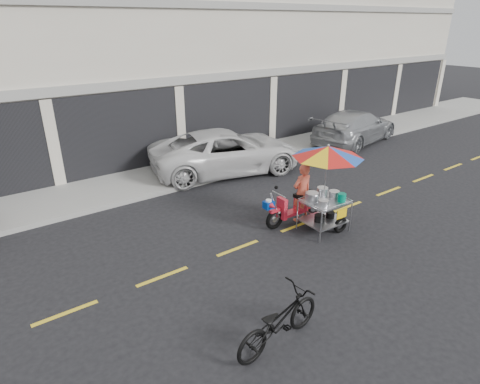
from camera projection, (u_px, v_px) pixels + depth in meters
ground at (298, 225)px, 10.78m from camera, size 90.00×90.00×0.00m
sidewalk at (195, 167)px, 14.85m from camera, size 45.00×3.00×0.15m
shophouse_block at (189, 40)px, 18.52m from camera, size 36.00×8.11×10.40m
centerline at (298, 225)px, 10.78m from camera, size 42.00×0.10×0.01m
white_pickup at (227, 151)px, 14.37m from camera, size 5.93×3.76×1.52m
silver_pickup at (355, 127)px, 17.89m from camera, size 5.32×2.99×1.46m
near_bicycle at (279, 321)px, 6.66m from camera, size 1.90×0.82×0.97m
food_vendor_rig at (317, 175)px, 10.21m from camera, size 2.29×1.89×2.32m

